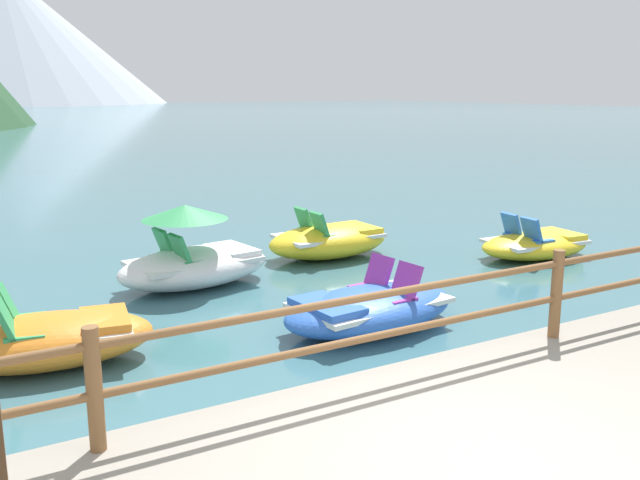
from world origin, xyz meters
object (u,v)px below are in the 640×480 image
pedal_boat_1 (329,240)px  pedal_boat_6 (194,258)px  pedal_boat_3 (535,244)px  pedal_boat_5 (46,339)px  pedal_boat_0 (369,308)px

pedal_boat_1 → pedal_boat_6: size_ratio=0.90×
pedal_boat_3 → pedal_boat_5: pedal_boat_5 is taller
pedal_boat_1 → pedal_boat_5: size_ratio=0.94×
pedal_boat_0 → pedal_boat_3: pedal_boat_0 is taller
pedal_boat_5 → pedal_boat_6: bearing=41.3°
pedal_boat_5 → pedal_boat_6: (2.51, 2.20, 0.14)m
pedal_boat_3 → pedal_boat_6: size_ratio=0.86×
pedal_boat_3 → pedal_boat_6: 6.12m
pedal_boat_1 → pedal_boat_6: 2.83m
pedal_boat_1 → pedal_boat_5: pedal_boat_1 is taller
pedal_boat_0 → pedal_boat_5: pedal_boat_5 is taller
pedal_boat_0 → pedal_boat_3: bearing=19.3°
pedal_boat_0 → pedal_boat_5: (-3.76, 0.77, 0.03)m
pedal_boat_3 → pedal_boat_6: pedal_boat_6 is taller
pedal_boat_1 → pedal_boat_6: pedal_boat_6 is taller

